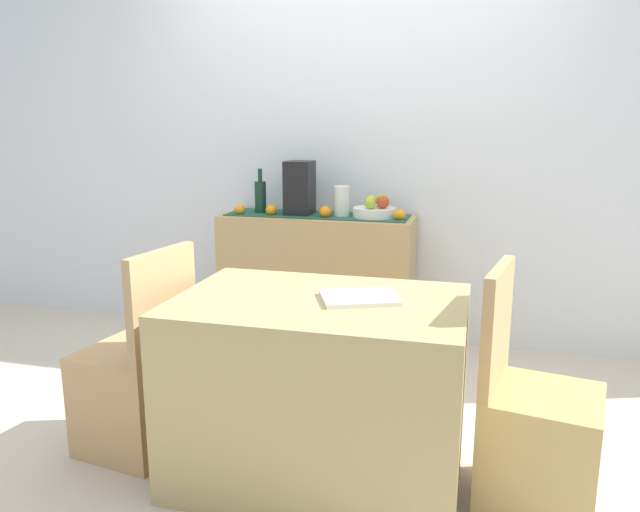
{
  "coord_description": "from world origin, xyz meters",
  "views": [
    {
      "loc": [
        0.75,
        -2.66,
        1.4
      ],
      "look_at": [
        -0.05,
        0.36,
        0.71
      ],
      "focal_mm": 34.3,
      "sensor_mm": 36.0,
      "label": 1
    }
  ],
  "objects_px": {
    "sideboard_console": "(318,281)",
    "chair_by_corner": "(536,439)",
    "fruit_bowl": "(374,212)",
    "coffee_maker": "(300,188)",
    "dining_table": "(320,389)",
    "ceramic_vase": "(341,201)",
    "chair_near_window": "(137,390)",
    "open_book": "(359,298)",
    "wine_bottle": "(260,196)"
  },
  "relations": [
    {
      "from": "open_book",
      "to": "sideboard_console",
      "type": "bearing_deg",
      "value": 88.51
    },
    {
      "from": "sideboard_console",
      "to": "dining_table",
      "type": "xyz_separation_m",
      "value": [
        0.39,
        -1.42,
        -0.05
      ]
    },
    {
      "from": "dining_table",
      "to": "chair_near_window",
      "type": "relative_size",
      "value": 1.23
    },
    {
      "from": "dining_table",
      "to": "fruit_bowl",
      "type": "bearing_deg",
      "value": 91.58
    },
    {
      "from": "fruit_bowl",
      "to": "coffee_maker",
      "type": "bearing_deg",
      "value": 180.0
    },
    {
      "from": "open_book",
      "to": "ceramic_vase",
      "type": "bearing_deg",
      "value": 82.97
    },
    {
      "from": "sideboard_console",
      "to": "chair_near_window",
      "type": "height_order",
      "value": "chair_near_window"
    },
    {
      "from": "fruit_bowl",
      "to": "chair_by_corner",
      "type": "distance_m",
      "value": 1.76
    },
    {
      "from": "ceramic_vase",
      "to": "chair_near_window",
      "type": "height_order",
      "value": "ceramic_vase"
    },
    {
      "from": "sideboard_console",
      "to": "fruit_bowl",
      "type": "distance_m",
      "value": 0.57
    },
    {
      "from": "coffee_maker",
      "to": "fruit_bowl",
      "type": "bearing_deg",
      "value": 0.0
    },
    {
      "from": "wine_bottle",
      "to": "chair_by_corner",
      "type": "height_order",
      "value": "wine_bottle"
    },
    {
      "from": "coffee_maker",
      "to": "sideboard_console",
      "type": "bearing_deg",
      "value": 0.0
    },
    {
      "from": "sideboard_console",
      "to": "ceramic_vase",
      "type": "bearing_deg",
      "value": 0.0
    },
    {
      "from": "coffee_maker",
      "to": "chair_near_window",
      "type": "bearing_deg",
      "value": -102.39
    },
    {
      "from": "chair_by_corner",
      "to": "dining_table",
      "type": "bearing_deg",
      "value": -179.78
    },
    {
      "from": "fruit_bowl",
      "to": "open_book",
      "type": "distance_m",
      "value": 1.41
    },
    {
      "from": "fruit_bowl",
      "to": "wine_bottle",
      "type": "height_order",
      "value": "wine_bottle"
    },
    {
      "from": "sideboard_console",
      "to": "chair_by_corner",
      "type": "relative_size",
      "value": 1.32
    },
    {
      "from": "sideboard_console",
      "to": "fruit_bowl",
      "type": "height_order",
      "value": "fruit_bowl"
    },
    {
      "from": "sideboard_console",
      "to": "chair_by_corner",
      "type": "distance_m",
      "value": 1.86
    },
    {
      "from": "sideboard_console",
      "to": "ceramic_vase",
      "type": "height_order",
      "value": "ceramic_vase"
    },
    {
      "from": "sideboard_console",
      "to": "wine_bottle",
      "type": "relative_size",
      "value": 4.24
    },
    {
      "from": "coffee_maker",
      "to": "dining_table",
      "type": "relative_size",
      "value": 0.3
    },
    {
      "from": "sideboard_console",
      "to": "wine_bottle",
      "type": "bearing_deg",
      "value": -180.0
    },
    {
      "from": "fruit_bowl",
      "to": "wine_bottle",
      "type": "relative_size",
      "value": 0.91
    },
    {
      "from": "sideboard_console",
      "to": "fruit_bowl",
      "type": "xyz_separation_m",
      "value": [
        0.35,
        0.0,
        0.45
      ]
    },
    {
      "from": "dining_table",
      "to": "open_book",
      "type": "xyz_separation_m",
      "value": [
        0.15,
        0.02,
        0.38
      ]
    },
    {
      "from": "chair_by_corner",
      "to": "chair_near_window",
      "type": "bearing_deg",
      "value": -179.8
    },
    {
      "from": "dining_table",
      "to": "sideboard_console",
      "type": "bearing_deg",
      "value": 105.46
    },
    {
      "from": "fruit_bowl",
      "to": "ceramic_vase",
      "type": "height_order",
      "value": "ceramic_vase"
    },
    {
      "from": "fruit_bowl",
      "to": "dining_table",
      "type": "relative_size",
      "value": 0.23
    },
    {
      "from": "fruit_bowl",
      "to": "coffee_maker",
      "type": "height_order",
      "value": "coffee_maker"
    },
    {
      "from": "fruit_bowl",
      "to": "coffee_maker",
      "type": "xyz_separation_m",
      "value": [
        -0.47,
        0.0,
        0.13
      ]
    },
    {
      "from": "sideboard_console",
      "to": "chair_near_window",
      "type": "distance_m",
      "value": 1.49
    },
    {
      "from": "wine_bottle",
      "to": "fruit_bowl",
      "type": "bearing_deg",
      "value": 0.0
    },
    {
      "from": "sideboard_console",
      "to": "dining_table",
      "type": "height_order",
      "value": "sideboard_console"
    },
    {
      "from": "ceramic_vase",
      "to": "dining_table",
      "type": "distance_m",
      "value": 1.54
    },
    {
      "from": "dining_table",
      "to": "open_book",
      "type": "bearing_deg",
      "value": 7.81
    },
    {
      "from": "fruit_bowl",
      "to": "ceramic_vase",
      "type": "relative_size",
      "value": 1.38
    },
    {
      "from": "chair_by_corner",
      "to": "wine_bottle",
      "type": "bearing_deg",
      "value": 138.16
    },
    {
      "from": "fruit_bowl",
      "to": "chair_by_corner",
      "type": "relative_size",
      "value": 0.28
    },
    {
      "from": "ceramic_vase",
      "to": "open_book",
      "type": "distance_m",
      "value": 1.46
    },
    {
      "from": "dining_table",
      "to": "chair_near_window",
      "type": "distance_m",
      "value": 0.82
    },
    {
      "from": "fruit_bowl",
      "to": "coffee_maker",
      "type": "distance_m",
      "value": 0.48
    },
    {
      "from": "sideboard_console",
      "to": "ceramic_vase",
      "type": "xyz_separation_m",
      "value": [
        0.15,
        0.0,
        0.51
      ]
    },
    {
      "from": "sideboard_console",
      "to": "chair_by_corner",
      "type": "bearing_deg",
      "value": -49.46
    },
    {
      "from": "dining_table",
      "to": "chair_by_corner",
      "type": "bearing_deg",
      "value": 0.22
    },
    {
      "from": "coffee_maker",
      "to": "dining_table",
      "type": "bearing_deg",
      "value": -70.36
    },
    {
      "from": "chair_near_window",
      "to": "coffee_maker",
      "type": "bearing_deg",
      "value": 77.61
    }
  ]
}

